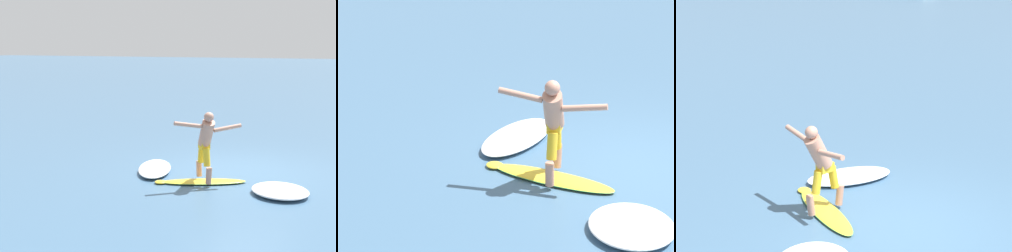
# 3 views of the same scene
# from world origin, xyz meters

# --- Properties ---
(ground_plane) EXTENTS (200.00, 200.00, 0.00)m
(ground_plane) POSITION_xyz_m (0.00, 0.00, 0.00)
(ground_plane) COLOR #3F6181
(surfboard) EXTENTS (1.28, 2.03, 0.21)m
(surfboard) POSITION_xyz_m (-1.44, 0.51, 0.04)
(surfboard) COLOR yellow
(surfboard) RESTS_ON ground
(surfer) EXTENTS (1.07, 1.26, 1.61)m
(surfer) POSITION_xyz_m (-1.51, 0.41, 1.02)
(surfer) COLOR tan
(surfer) RESTS_ON surfboard
(wave_foam_at_tail) EXTENTS (1.92, 1.36, 0.16)m
(wave_foam_at_tail) POSITION_xyz_m (-0.99, 1.94, 0.08)
(wave_foam_at_tail) COLOR white
(wave_foam_at_tail) RESTS_ON ground
(wave_foam_at_nose) EXTENTS (1.58, 1.62, 0.18)m
(wave_foam_at_nose) POSITION_xyz_m (-1.55, -1.27, 0.09)
(wave_foam_at_nose) COLOR white
(wave_foam_at_nose) RESTS_ON ground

